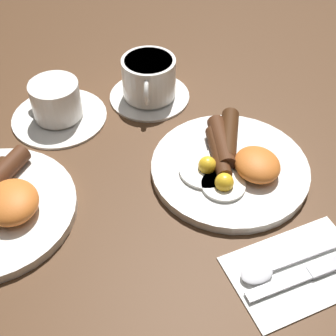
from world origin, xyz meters
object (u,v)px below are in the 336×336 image
object	(u,v)px
knife	(310,273)
spoon	(269,269)
teacup_far	(57,105)
breakfast_plate_near	(231,164)
teacup_near	(149,81)

from	to	relation	value
knife	spoon	bearing A→B (deg)	-27.46
teacup_far	knife	distance (m)	0.49
breakfast_plate_near	teacup_far	bearing A→B (deg)	47.11
teacup_near	teacup_far	xyz separation A→B (m)	(-0.01, 0.17, -0.01)
breakfast_plate_near	knife	world-z (taller)	breakfast_plate_near
teacup_near	knife	size ratio (longest dim) A/B	0.89
teacup_far	spoon	bearing A→B (deg)	-153.02
breakfast_plate_near	spoon	size ratio (longest dim) A/B	1.56
teacup_far	spoon	distance (m)	0.45
breakfast_plate_near	teacup_near	size ratio (longest dim) A/B	1.66
breakfast_plate_near	teacup_far	world-z (taller)	teacup_far
teacup_near	knife	world-z (taller)	teacup_near
teacup_near	spoon	bearing A→B (deg)	-175.01
teacup_far	knife	world-z (taller)	teacup_far
breakfast_plate_near	teacup_near	distance (m)	0.23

